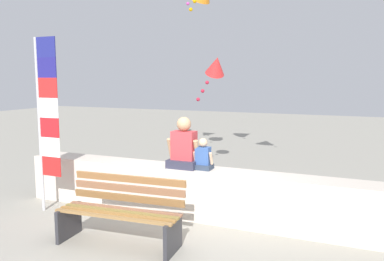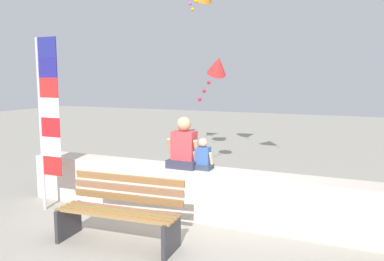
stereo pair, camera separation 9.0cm
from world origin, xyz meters
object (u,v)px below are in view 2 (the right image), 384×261
(park_bench, at_px, (120,212))
(person_child, at_px, (203,157))
(person_adult, at_px, (184,148))
(flag_banner, at_px, (47,114))
(kite_red, at_px, (217,66))

(park_bench, distance_m, person_child, 1.57)
(person_adult, height_order, flag_banner, flag_banner)
(flag_banner, bearing_deg, person_adult, 18.29)
(person_adult, xyz_separation_m, flag_banner, (-2.15, -0.71, 0.52))
(person_adult, distance_m, flag_banner, 2.32)
(park_bench, xyz_separation_m, person_adult, (0.34, 1.31, 0.69))
(park_bench, bearing_deg, person_child, 63.15)
(person_adult, relative_size, flag_banner, 0.28)
(person_child, xyz_separation_m, flag_banner, (-2.47, -0.71, 0.64))
(person_adult, bearing_deg, kite_red, 98.09)
(person_child, relative_size, flag_banner, 0.17)
(park_bench, height_order, flag_banner, flag_banner)
(person_child, xyz_separation_m, kite_red, (-0.67, 2.43, 1.48))
(park_bench, bearing_deg, person_adult, 75.57)
(flag_banner, bearing_deg, kite_red, 60.16)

